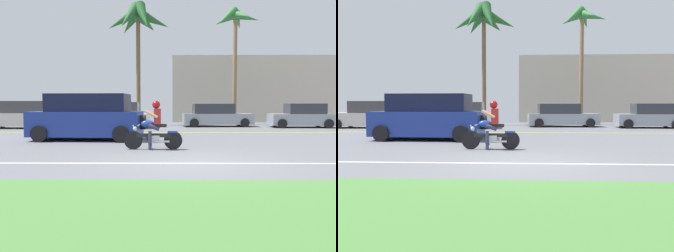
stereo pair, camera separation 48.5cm
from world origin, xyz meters
TOP-DOWN VIEW (x-y plane):
  - ground at (0.00, 3.00)m, footprint 56.00×30.00m
  - grass_median at (0.00, -4.10)m, footprint 56.00×3.80m
  - lane_line_near at (0.00, -0.11)m, footprint 50.40×0.12m
  - lane_line_far at (0.00, 8.96)m, footprint 50.40×0.12m
  - motorcyclist at (-1.06, 2.49)m, footprint 1.87×0.61m
  - suv_nearby at (-3.88, 5.48)m, footprint 4.61×2.40m
  - parked_car_0 at (-9.42, 12.07)m, footprint 4.34×1.91m
  - parked_car_1 at (-3.96, 12.18)m, footprint 4.51×2.06m
  - parked_car_2 at (2.41, 13.77)m, footprint 4.51×2.00m
  - parked_car_3 at (7.65, 12.96)m, footprint 3.86×2.03m
  - palm_tree_0 at (4.05, 16.22)m, footprint 3.28×3.40m
  - palm_tree_1 at (-2.77, 15.14)m, footprint 4.52×4.25m
  - building_far at (6.54, 21.00)m, footprint 13.90×4.00m

SIDE VIEW (x-z plane):
  - ground at x=0.00m, z-range -0.04..0.00m
  - lane_line_near at x=0.00m, z-range 0.00..0.01m
  - lane_line_far at x=0.00m, z-range 0.00..0.01m
  - grass_median at x=0.00m, z-range 0.00..0.06m
  - motorcyclist at x=-1.06m, z-range -0.12..1.44m
  - parked_car_2 at x=2.41m, z-range -0.04..1.43m
  - parked_car_3 at x=7.65m, z-range -0.05..1.44m
  - parked_car_1 at x=-3.96m, z-range -0.05..1.52m
  - parked_car_0 at x=-9.42m, z-range -0.06..1.57m
  - suv_nearby at x=-3.88m, z-range -0.02..1.84m
  - building_far at x=6.54m, z-range 0.00..5.33m
  - palm_tree_1 at x=-2.77m, z-range 2.82..11.09m
  - palm_tree_0 at x=4.05m, z-range 2.84..11.14m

